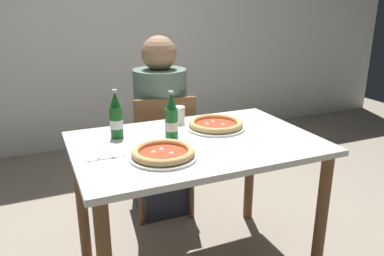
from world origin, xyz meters
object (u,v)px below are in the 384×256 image
pizza_marinara_far (216,125)px  pizza_margherita_near (163,153)px  chair_behind_table (163,149)px  dining_table_main (196,162)px  paper_cup (178,115)px  beer_bottle_center (116,118)px  beer_bottle_left (171,120)px  napkin_with_cutlery (102,152)px  diner_seated (161,132)px

pizza_marinara_far → pizza_margherita_near: bearing=-145.0°
chair_behind_table → pizza_margherita_near: bearing=78.7°
dining_table_main → paper_cup: size_ratio=12.63×
chair_behind_table → paper_cup: bearing=96.4°
dining_table_main → beer_bottle_center: size_ratio=4.86×
dining_table_main → paper_cup: (0.03, 0.30, 0.16)m
pizza_margherita_near → pizza_marinara_far: (0.40, 0.28, -0.00)m
dining_table_main → pizza_marinara_far: bearing=37.3°
pizza_marinara_far → beer_bottle_left: size_ratio=1.29×
beer_bottle_left → napkin_with_cutlery: 0.37m
chair_behind_table → napkin_with_cutlery: 0.81m
chair_behind_table → napkin_with_cutlery: bearing=57.2°
beer_bottle_center → dining_table_main: bearing=-29.9°
diner_seated → pizza_margherita_near: size_ratio=3.98×
dining_table_main → napkin_with_cutlery: 0.47m
chair_behind_table → napkin_with_cutlery: size_ratio=4.47×
chair_behind_table → beer_bottle_left: beer_bottle_left is taller
diner_seated → beer_bottle_left: diner_seated is taller
diner_seated → pizza_margherita_near: diner_seated is taller
beer_bottle_center → pizza_margherita_near: bearing=-69.9°
pizza_margherita_near → napkin_with_cutlery: bearing=144.1°
pizza_marinara_far → paper_cup: paper_cup is taller
pizza_marinara_far → beer_bottle_center: 0.53m
chair_behind_table → beer_bottle_left: (-0.14, -0.55, 0.37)m
paper_cup → pizza_margherita_near: bearing=-119.0°
dining_table_main → pizza_margherita_near: 0.30m
diner_seated → beer_bottle_left: (-0.15, -0.60, 0.27)m
dining_table_main → diner_seated: size_ratio=0.99×
dining_table_main → paper_cup: paper_cup is taller
beer_bottle_left → diner_seated: bearing=76.4°
beer_bottle_left → paper_cup: (0.13, 0.24, -0.06)m
chair_behind_table → paper_cup: size_ratio=8.95×
pizza_margherita_near → napkin_with_cutlery: pizza_margherita_near is taller
pizza_marinara_far → diner_seated: bearing=104.5°
diner_seated → paper_cup: bearing=-92.2°
chair_behind_table → pizza_marinara_far: 0.58m
dining_table_main → pizza_margherita_near: pizza_margherita_near is taller
pizza_marinara_far → beer_bottle_left: (-0.28, -0.07, 0.08)m
diner_seated → pizza_margherita_near: bearing=-108.0°
chair_behind_table → diner_seated: diner_seated is taller
diner_seated → paper_cup: size_ratio=12.73×
dining_table_main → diner_seated: bearing=86.5°
dining_table_main → diner_seated: diner_seated is taller
napkin_with_cutlery → beer_bottle_center: bearing=57.4°
beer_bottle_left → beer_bottle_center: 0.28m
beer_bottle_center → paper_cup: (0.37, 0.10, -0.06)m
pizza_marinara_far → beer_bottle_left: beer_bottle_left is taller
pizza_margherita_near → beer_bottle_left: size_ratio=1.23×
pizza_margherita_near → napkin_with_cutlery: (-0.24, 0.17, -0.02)m
napkin_with_cutlery → paper_cup: paper_cup is taller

